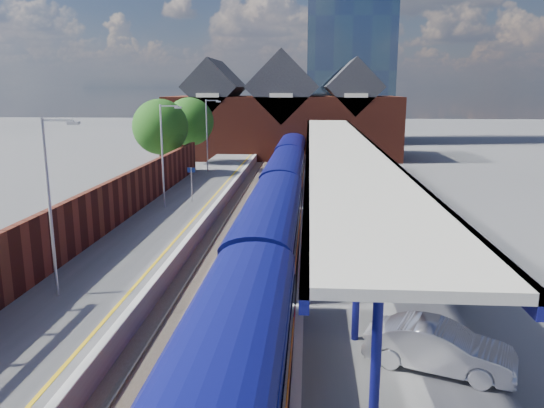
{
  "coord_description": "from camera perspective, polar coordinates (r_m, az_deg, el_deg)",
  "views": [
    {
      "loc": [
        3.39,
        -13.21,
        9.07
      ],
      "look_at": [
        1.36,
        16.21,
        2.6
      ],
      "focal_mm": 35.0,
      "sensor_mm": 36.0,
      "label": 1
    }
  ],
  "objects": [
    {
      "name": "lamp_post_d",
      "position": [
        52.29,
        -6.89,
        7.81
      ],
      "size": [
        1.48,
        0.18,
        7.0
      ],
      "color": "#A5A8AA",
      "rests_on": "left_platform"
    },
    {
      "name": "rails",
      "position": [
        34.56,
        -1.82,
        -2.64
      ],
      "size": [
        4.51,
        76.0,
        0.14
      ],
      "color": "slate",
      "rests_on": "ground"
    },
    {
      "name": "ballast_bed",
      "position": [
        34.58,
        -1.82,
        -2.78
      ],
      "size": [
        6.0,
        76.0,
        0.06
      ],
      "primitive_type": "cube",
      "color": "#473D33",
      "rests_on": "ground"
    },
    {
      "name": "station_building",
      "position": [
        71.38,
        1.23,
        9.47
      ],
      "size": [
        30.0,
        12.12,
        13.78
      ],
      "color": "#5D2318",
      "rests_on": "ground"
    },
    {
      "name": "train",
      "position": [
        35.72,
        0.82,
        1.16
      ],
      "size": [
        2.93,
        65.92,
        3.45
      ],
      "color": "#0D0F5C",
      "rests_on": "ground"
    },
    {
      "name": "parked_car_dark",
      "position": [
        23.44,
        14.34,
        -6.58
      ],
      "size": [
        4.53,
        3.01,
        1.22
      ],
      "primitive_type": "imported",
      "rotation": [
        0.0,
        0.0,
        1.23
      ],
      "color": "black",
      "rests_on": "right_platform"
    },
    {
      "name": "right_platform",
      "position": [
        34.39,
        8.18,
        -2.18
      ],
      "size": [
        6.0,
        76.0,
        1.0
      ],
      "primitive_type": "cube",
      "color": "#565659",
      "rests_on": "ground"
    },
    {
      "name": "parked_car_blue",
      "position": [
        24.31,
        12.61,
        -5.96
      ],
      "size": [
        4.31,
        3.03,
        1.09
      ],
      "primitive_type": "imported",
      "rotation": [
        0.0,
        0.0,
        1.91
      ],
      "color": "navy",
      "rests_on": "right_platform"
    },
    {
      "name": "platform_sign",
      "position": [
        38.67,
        -8.65,
        2.74
      ],
      "size": [
        0.55,
        0.08,
        2.5
      ],
      "color": "#A5A8AA",
      "rests_on": "left_platform"
    },
    {
      "name": "coping_right",
      "position": [
        34.17,
        3.43,
        -1.27
      ],
      "size": [
        0.3,
        76.0,
        0.05
      ],
      "primitive_type": "cube",
      "color": "silver",
      "rests_on": "right_platform"
    },
    {
      "name": "tree_far",
      "position": [
        58.63,
        -8.72,
        8.6
      ],
      "size": [
        5.2,
        5.2,
        8.1
      ],
      "color": "#382314",
      "rests_on": "ground"
    },
    {
      "name": "brick_wall",
      "position": [
        29.85,
        -18.81,
        -1.11
      ],
      "size": [
        0.35,
        50.0,
        3.86
      ],
      "color": "#5D2318",
      "rests_on": "left_platform"
    },
    {
      "name": "parked_car_silver",
      "position": [
        16.7,
        17.53,
        -14.44
      ],
      "size": [
        4.48,
        2.93,
        1.39
      ],
      "primitive_type": "imported",
      "rotation": [
        0.0,
        0.0,
        1.19
      ],
      "color": "#BDBCC2",
      "rests_on": "right_platform"
    },
    {
      "name": "glass_tower",
      "position": [
        94.1,
        8.4,
        19.04
      ],
      "size": [
        14.2,
        14.2,
        40.3
      ],
      "color": "slate",
      "rests_on": "ground"
    },
    {
      "name": "yellow_line",
      "position": [
        34.91,
        -7.97,
        -1.1
      ],
      "size": [
        0.14,
        76.0,
        0.01
      ],
      "primitive_type": "cube",
      "color": "yellow",
      "rests_on": "left_platform"
    },
    {
      "name": "lamp_post_b",
      "position": [
        21.92,
        -22.55,
        0.7
      ],
      "size": [
        1.48,
        0.18,
        7.0
      ],
      "color": "#A5A8AA",
      "rests_on": "left_platform"
    },
    {
      "name": "canopy",
      "position": [
        35.43,
        7.35,
        6.09
      ],
      "size": [
        4.5,
        52.0,
        4.48
      ],
      "color": "#0F115A",
      "rests_on": "right_platform"
    },
    {
      "name": "parked_car_red",
      "position": [
        25.28,
        11.3,
        -4.7
      ],
      "size": [
        4.49,
        1.94,
        1.51
      ],
      "primitive_type": "imported",
      "rotation": [
        0.0,
        0.0,
        1.53
      ],
      "color": "maroon",
      "rests_on": "right_platform"
    },
    {
      "name": "left_platform",
      "position": [
        35.43,
        -10.72,
        -1.84
      ],
      "size": [
        5.0,
        76.0,
        1.0
      ],
      "primitive_type": "cube",
      "color": "#565659",
      "rests_on": "ground"
    },
    {
      "name": "ground",
      "position": [
        44.28,
        -0.53,
        0.55
      ],
      "size": [
        240.0,
        240.0,
        0.0
      ],
      "primitive_type": "plane",
      "color": "#5B5B5E",
      "rests_on": "ground"
    },
    {
      "name": "lamp_post_c",
      "position": [
        36.76,
        -11.53,
        5.76
      ],
      "size": [
        1.48,
        0.18,
        7.0
      ],
      "color": "#A5A8AA",
      "rests_on": "left_platform"
    },
    {
      "name": "coping_left",
      "position": [
        34.79,
        -7.0,
        -1.09
      ],
      "size": [
        0.3,
        76.0,
        0.05
      ],
      "primitive_type": "cube",
      "color": "silver",
      "rests_on": "left_platform"
    },
    {
      "name": "tree_near",
      "position": [
        51.13,
        -11.77,
        7.95
      ],
      "size": [
        5.2,
        5.2,
        8.1
      ],
      "color": "#382314",
      "rests_on": "ground"
    }
  ]
}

